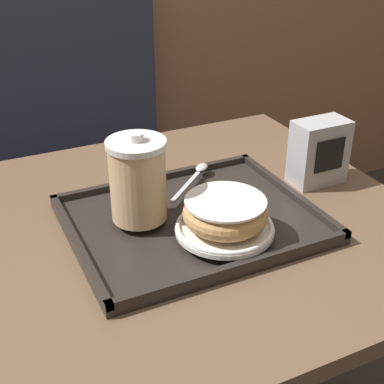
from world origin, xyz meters
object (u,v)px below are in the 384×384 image
Objects in this scene: donut_chocolate_glazed at (225,212)px; napkin_dispenser at (319,152)px; spoon at (197,173)px; coffee_cup_front at (137,179)px.

napkin_dispenser reaches higher than donut_chocolate_glazed.
donut_chocolate_glazed is 1.07× the size of napkin_dispenser.
spoon is at bearing 76.54° from donut_chocolate_glazed.
spoon is 1.02× the size of napkin_dispenser.
spoon is (0.05, 0.20, -0.03)m from donut_chocolate_glazed.
donut_chocolate_glazed is (0.11, -0.10, -0.03)m from coffee_cup_front.
coffee_cup_front is at bearing 169.70° from spoon.
coffee_cup_front is 0.19m from spoon.
donut_chocolate_glazed is 0.21m from spoon.
donut_chocolate_glazed is at bearing -145.28° from spoon.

